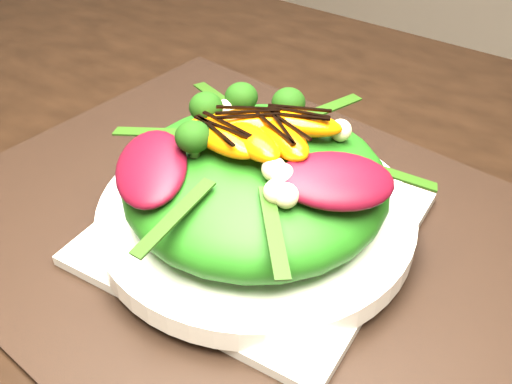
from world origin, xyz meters
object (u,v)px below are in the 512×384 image
Objects in this scene: placemat at (256,233)px; plate_base at (256,227)px; salad_bowl at (256,215)px; dining_table at (204,203)px; lettuce_mound at (256,182)px; orange_segment at (254,111)px.

placemat is 0.01m from plate_base.
dining_table is at bearing 162.11° from salad_bowl.
placemat is 2.07× the size of salad_bowl.
dining_table is 0.12m from lettuce_mound.
lettuce_mound is at bearing -90.00° from placemat.
orange_segment reaches higher than salad_bowl.
orange_segment is (-0.02, 0.03, 0.09)m from plate_base.
orange_segment is at bearing 5.60° from dining_table.
plate_base reaches higher than placemat.
plate_base is at bearing -90.00° from placemat.
lettuce_mound is (0.08, -0.03, 0.08)m from dining_table.
placemat is 7.89× the size of orange_segment.
dining_table is 22.57× the size of orange_segment.
placemat is 2.55× the size of lettuce_mound.
lettuce_mound is at bearing 0.00° from salad_bowl.
plate_base is (0.08, -0.03, 0.03)m from dining_table.
lettuce_mound is 0.06m from orange_segment.
dining_table reaches higher than orange_segment.
lettuce_mound is at bearing 0.00° from plate_base.
plate_base is at bearing -52.16° from orange_segment.
orange_segment is at bearing 127.84° from lettuce_mound.
orange_segment reaches higher than placemat.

